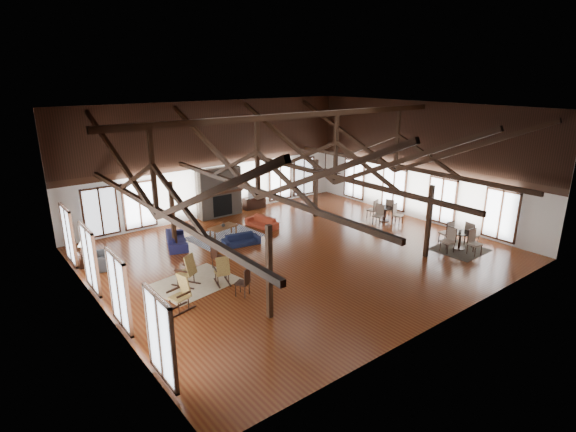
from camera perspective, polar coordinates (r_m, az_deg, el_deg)
floor at (r=19.14m, az=1.34°, el=-4.76°), size 16.00×16.00×0.00m
ceiling at (r=17.74m, az=1.48°, el=13.46°), size 16.00×14.00×0.02m
wall_back at (r=23.93m, az=-9.31°, el=7.08°), size 16.00×0.02×6.00m
wall_front at (r=13.74m, az=20.17°, el=-1.71°), size 16.00×0.02×6.00m
wall_left at (r=14.72m, az=-23.54°, el=-0.85°), size 0.02×14.00×6.00m
wall_right at (r=23.97m, az=16.52°, el=6.61°), size 0.02×14.00×6.00m
roof_truss at (r=17.99m, az=1.43°, el=7.18°), size 15.60×14.07×3.14m
post_grid at (r=18.61m, az=1.37°, el=-0.42°), size 8.16×7.16×3.05m
fireplace at (r=24.01m, az=-8.73°, el=2.96°), size 2.50×0.69×2.60m
ceiling_fan at (r=17.63m, az=4.76°, el=5.93°), size 1.60×1.60×0.75m
sofa_navy_front at (r=20.07m, az=-5.96°, el=-3.02°), size 1.74×0.92×0.48m
sofa_navy_left at (r=20.44m, az=-13.96°, el=-2.91°), size 2.21×1.43×0.60m
sofa_orange at (r=22.29m, az=-3.35°, el=-0.79°), size 1.86×1.01×0.51m
coffee_table at (r=21.09m, az=-8.25°, el=-1.46°), size 1.45×0.94×0.51m
vase at (r=21.01m, az=-8.23°, el=-1.09°), size 0.20×0.20×0.19m
armchair at (r=19.04m, az=-22.81°, el=-5.32°), size 1.17×1.09×0.63m
side_table_lamp at (r=19.47m, az=-24.53°, el=-4.71°), size 0.44×0.44×1.12m
rocking_chair_a at (r=16.52m, az=-12.60°, el=-6.84°), size 0.90×1.05×1.20m
rocking_chair_b at (r=16.43m, az=-8.33°, el=-6.94°), size 0.65×0.93×1.09m
rocking_chair_c at (r=15.01m, az=-13.38°, el=-9.53°), size 1.01×0.70×1.19m
side_chair_a at (r=17.71m, az=-9.10°, el=-4.93°), size 0.47×0.47×0.97m
side_chair_b at (r=15.49m, az=-5.52°, el=-8.08°), size 0.59×0.59×1.02m
cafe_table_near at (r=20.82m, az=21.02°, el=-2.52°), size 2.08×2.08×1.07m
cafe_table_far at (r=23.64m, az=12.19°, el=0.55°), size 1.98×1.98×1.01m
cup_near at (r=20.67m, az=21.01°, el=-1.82°), size 0.16×0.16×0.10m
cup_far at (r=23.51m, az=12.06°, el=1.15°), size 0.16×0.16×0.10m
tv_console at (r=25.45m, az=-4.32°, el=1.70°), size 1.30×0.49×0.65m
television at (r=25.28m, az=-4.40°, el=2.96°), size 0.91×0.19×0.52m
rug_tan at (r=16.90m, az=-11.77°, el=-8.31°), size 3.16×2.67×0.01m
rug_navy at (r=21.25m, az=-8.01°, el=-2.59°), size 3.34×2.64×0.01m
rug_dark at (r=20.90m, az=20.97°, el=-4.00°), size 2.14×1.96×0.01m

